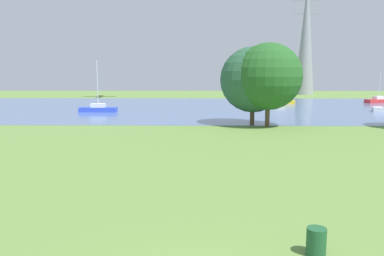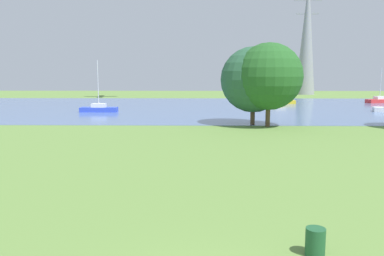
% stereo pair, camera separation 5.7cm
% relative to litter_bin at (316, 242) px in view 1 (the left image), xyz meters
% --- Properties ---
extents(ground_plane, '(160.00, 160.00, 0.00)m').
position_rel_litter_bin_xyz_m(ground_plane, '(-3.22, 19.21, -0.40)').
color(ground_plane, olive).
extents(litter_bin, '(0.56, 0.56, 0.80)m').
position_rel_litter_bin_xyz_m(litter_bin, '(0.00, 0.00, 0.00)').
color(litter_bin, '#1E512D').
rests_on(litter_bin, ground).
extents(water_surface, '(140.00, 40.00, 0.02)m').
position_rel_litter_bin_xyz_m(water_surface, '(-3.22, 47.21, -0.39)').
color(water_surface, '#526E9E').
rests_on(water_surface, ground).
extents(sailboat_blue, '(4.82, 1.57, 6.70)m').
position_rel_litter_bin_xyz_m(sailboat_blue, '(-16.50, 40.16, 0.06)').
color(sailboat_blue, blue).
rests_on(sailboat_blue, water_surface).
extents(sailboat_yellow, '(4.89, 1.82, 7.20)m').
position_rel_litter_bin_xyz_m(sailboat_yellow, '(9.97, 53.92, 0.07)').
color(sailboat_yellow, yellow).
rests_on(sailboat_yellow, water_surface).
extents(sailboat_red, '(5.03, 2.95, 5.83)m').
position_rel_litter_bin_xyz_m(sailboat_red, '(27.38, 56.54, 0.05)').
color(sailboat_red, red).
rests_on(sailboat_red, water_surface).
extents(tree_west_far, '(6.41, 6.41, 7.66)m').
position_rel_litter_bin_xyz_m(tree_west_far, '(1.95, 27.90, 4.05)').
color(tree_west_far, brown).
rests_on(tree_west_far, ground).
extents(tree_east_far, '(6.35, 6.35, 7.95)m').
position_rel_litter_bin_xyz_m(tree_east_far, '(3.23, 26.67, 4.37)').
color(tree_east_far, brown).
rests_on(tree_east_far, ground).
extents(electricity_pylon, '(6.40, 4.40, 26.82)m').
position_rel_litter_bin_xyz_m(electricity_pylon, '(21.43, 82.06, 13.02)').
color(electricity_pylon, gray).
rests_on(electricity_pylon, ground).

